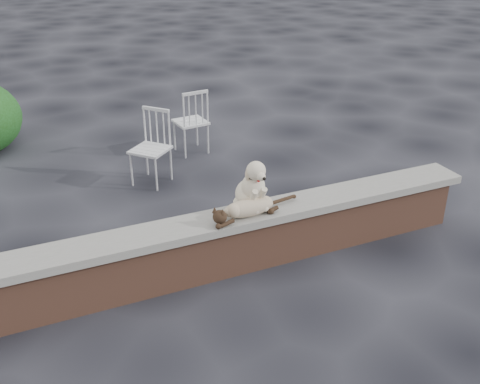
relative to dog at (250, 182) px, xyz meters
name	(u,v)px	position (x,y,z in m)	size (l,w,h in m)	color
ground	(182,280)	(-0.73, -0.09, -0.84)	(60.00, 60.00, 0.00)	black
brick_wall	(181,258)	(-0.73, -0.09, -0.59)	(6.00, 0.30, 0.50)	brown
capstone	(180,231)	(-0.73, -0.09, -0.30)	(6.20, 0.40, 0.08)	slate
dog	(250,182)	(0.00, 0.00, 0.00)	(0.34, 0.45, 0.52)	beige
cat	(249,207)	(-0.08, -0.15, -0.17)	(1.12, 0.27, 0.19)	tan
chair_d	(150,148)	(-0.39, 2.10, -0.37)	(0.56, 0.56, 0.94)	white
chair_c	(191,121)	(0.42, 2.88, -0.37)	(0.56, 0.56, 0.94)	white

